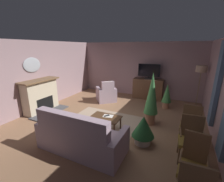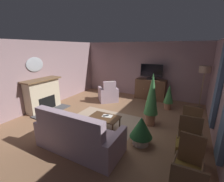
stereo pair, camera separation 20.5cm
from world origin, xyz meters
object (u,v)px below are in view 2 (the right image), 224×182
coffee_table (104,118)px  potted_plant_on_hearth_side (169,96)px  fireplace (43,96)px  cat (66,115)px  folded_newspaper (107,116)px  side_chair_mid_row (189,140)px  tv_remote (106,116)px  side_chair_tucked_against_wall (190,126)px  side_chair_nearest_door (188,166)px  television (151,71)px  armchair_facing_sofa (108,94)px  tv_cabinet (150,90)px  floor_lamp (205,72)px  wall_mirror_oval (35,65)px  potted_plant_leafy_by_curtain (152,97)px  potted_plant_small_fern_corner (141,129)px

coffee_table → potted_plant_on_hearth_side: bearing=60.7°
fireplace → cat: (1.28, -0.13, -0.49)m
folded_newspaper → side_chair_mid_row: (2.22, -0.40, 0.10)m
tv_remote → side_chair_tucked_against_wall: side_chair_tucked_against_wall is taller
side_chair_nearest_door → side_chair_mid_row: 0.83m
television → side_chair_tucked_against_wall: television is taller
folded_newspaper → armchair_facing_sofa: 2.53m
tv_cabinet → tv_remote: 3.49m
coffee_table → side_chair_mid_row: size_ratio=0.89×
tv_cabinet → cat: 4.06m
fireplace → tv_cabinet: 4.74m
fireplace → floor_lamp: size_ratio=0.87×
fireplace → potted_plant_on_hearth_side: (4.34, 2.37, -0.03)m
armchair_facing_sofa → coffee_table: bearing=-63.3°
side_chair_nearest_door → floor_lamp: bearing=86.1°
potted_plant_on_hearth_side → tv_remote: bearing=-119.9°
tv_remote → side_chair_nearest_door: 2.57m
armchair_facing_sofa → potted_plant_on_hearth_side: bearing=5.7°
television → coffee_table: 3.64m
potted_plant_on_hearth_side → cat: bearing=-140.7°
coffee_table → side_chair_nearest_door: (2.28, -1.13, 0.16)m
television → tv_remote: 3.55m
wall_mirror_oval → potted_plant_leafy_by_curtain: size_ratio=0.42×
tv_cabinet → side_chair_tucked_against_wall: bearing=-60.1°
potted_plant_small_fern_corner → folded_newspaper: bearing=167.0°
television → potted_plant_leafy_by_curtain: potted_plant_leafy_by_curtain is taller
wall_mirror_oval → coffee_table: wall_mirror_oval is taller
tv_remote → side_chair_tucked_against_wall: (2.26, 0.33, 0.09)m
wall_mirror_oval → floor_lamp: size_ratio=0.41×
potted_plant_leafy_by_curtain → floor_lamp: floor_lamp is taller
television → coffee_table: television is taller
armchair_facing_sofa → side_chair_tucked_against_wall: bearing=-29.0°
potted_plant_small_fern_corner → cat: potted_plant_small_fern_corner is taller
side_chair_nearest_door → potted_plant_small_fern_corner: side_chair_nearest_door is taller
fireplace → armchair_facing_sofa: bearing=50.6°
coffee_table → folded_newspaper: bearing=63.2°
coffee_table → tv_remote: tv_remote is taller
folded_newspaper → armchair_facing_sofa: (-1.21, 2.22, -0.10)m
fireplace → floor_lamp: bearing=28.9°
tv_remote → side_chair_mid_row: (2.26, -0.38, 0.09)m
side_chair_tucked_against_wall → potted_plant_leafy_by_curtain: size_ratio=0.58×
folded_newspaper → side_chair_nearest_door: bearing=-39.8°
folded_newspaper → side_chair_nearest_door: (2.23, -1.22, 0.10)m
folded_newspaper → potted_plant_small_fern_corner: bearing=-24.0°
potted_plant_leafy_by_curtain → cat: (-2.75, -0.91, -0.82)m
wall_mirror_oval → fireplace: bearing=-0.0°
tv_cabinet → television: 0.89m
side_chair_tucked_against_wall → cat: (-3.89, -0.34, -0.41)m
armchair_facing_sofa → cat: (-0.46, -2.24, -0.21)m
wall_mirror_oval → side_chair_mid_row: 5.58m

